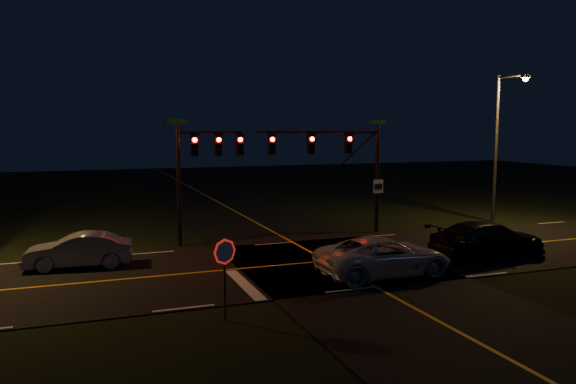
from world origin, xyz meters
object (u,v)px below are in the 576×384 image
object	(u,v)px
pickup_white	(384,257)
suv_dark	(488,240)
signal_mast_nw	(201,160)
streetlight_ne	(500,136)
signal_mast_ne	(339,155)
stop_sign	(225,262)
sedan_silver	(79,252)

from	to	relation	value
pickup_white	suv_dark	world-z (taller)	suv_dark
signal_mast_nw	suv_dark	bearing A→B (deg)	-32.66
streetlight_ne	suv_dark	bearing A→B (deg)	-132.86
signal_mast_ne	pickup_white	size ratio (longest dim) A/B	1.35
signal_mast_ne	suv_dark	xyz separation A→B (m)	(3.92, -7.33, -3.54)
signal_mast_ne	signal_mast_nw	world-z (taller)	same
stop_sign	sedan_silver	xyz separation A→B (m)	(-4.19, 8.39, -1.12)
streetlight_ne	sedan_silver	world-z (taller)	streetlight_ne
signal_mast_ne	suv_dark	distance (m)	9.04
signal_mast_ne	pickup_white	world-z (taller)	signal_mast_ne
pickup_white	sedan_silver	size ratio (longest dim) A/B	1.24
streetlight_ne	pickup_white	xyz separation A→B (m)	(-12.87, -8.58, -4.59)
streetlight_ne	stop_sign	bearing A→B (deg)	-150.16
signal_mast_ne	pickup_white	bearing A→B (deg)	-103.41
sedan_silver	streetlight_ne	bearing A→B (deg)	102.82
stop_sign	pickup_white	xyz separation A→B (m)	(7.13, 2.90, -1.08)
pickup_white	suv_dark	distance (m)	6.03
stop_sign	sedan_silver	world-z (taller)	stop_sign
signal_mast_ne	stop_sign	world-z (taller)	signal_mast_ne
signal_mast_nw	stop_sign	xyz separation A→B (m)	(-1.61, -11.33, -2.42)
signal_mast_nw	sedan_silver	xyz separation A→B (m)	(-5.80, -2.93, -3.54)
stop_sign	pickup_white	world-z (taller)	stop_sign
signal_mast_ne	sedan_silver	size ratio (longest dim) A/B	1.68
stop_sign	sedan_silver	size ratio (longest dim) A/B	0.57
signal_mast_ne	streetlight_ne	bearing A→B (deg)	0.77
streetlight_ne	signal_mast_ne	xyz separation A→B (m)	(-10.86, -0.15, -0.99)
signal_mast_nw	pickup_white	size ratio (longest dim) A/B	1.13
signal_mast_nw	suv_dark	size ratio (longest dim) A/B	1.09
signal_mast_ne	suv_dark	bearing A→B (deg)	-61.87
suv_dark	sedan_silver	size ratio (longest dim) A/B	1.29
signal_mast_nw	suv_dark	xyz separation A→B (m)	(11.44, -7.34, -3.44)
signal_mast_nw	stop_sign	world-z (taller)	signal_mast_nw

